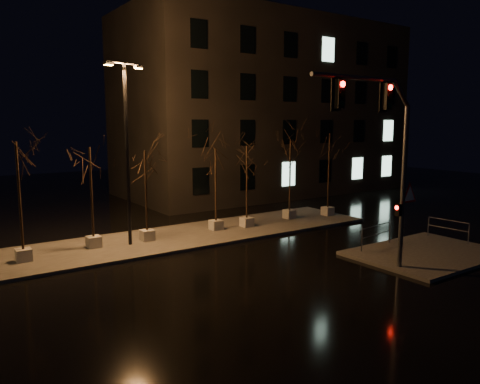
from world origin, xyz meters
TOP-DOWN VIEW (x-y plane):
  - ground at (0.00, 0.00)m, footprint 90.00×90.00m
  - median at (0.00, 6.00)m, footprint 22.00×5.00m
  - sidewalk_corner at (7.50, -3.50)m, footprint 7.00×5.00m
  - building at (14.00, 18.00)m, footprint 25.00×12.00m
  - tree_0 at (-8.62, 5.77)m, footprint 1.80×1.80m
  - tree_1 at (-5.32, 6.32)m, footprint 1.80×1.80m
  - tree_2 at (-2.59, 6.11)m, footprint 1.80×1.80m
  - tree_3 at (1.66, 6.17)m, footprint 1.80×1.80m
  - tree_4 at (3.58, 5.84)m, footprint 1.80×1.80m
  - tree_5 at (7.25, 6.26)m, footprint 1.80×1.80m
  - tree_6 at (10.00, 5.60)m, footprint 1.80×1.80m
  - traffic_signal_mast at (3.24, -4.23)m, footprint 6.39×0.34m
  - streetlight_main at (-3.63, 5.84)m, footprint 2.20×0.91m
  - guard_rail_a at (6.24, -1.50)m, footprint 2.52×0.38m
  - guard_rail_b at (10.50, -2.69)m, footprint 0.22×2.23m

SIDE VIEW (x-z plane):
  - ground at x=0.00m, z-range 0.00..0.00m
  - median at x=0.00m, z-range 0.00..0.15m
  - sidewalk_corner at x=7.50m, z-range 0.00..0.15m
  - guard_rail_b at x=10.50m, z-range 0.30..1.36m
  - guard_rail_a at x=6.24m, z-range 0.32..1.41m
  - tree_2 at x=-2.59m, z-range 1.39..6.19m
  - tree_3 at x=1.66m, z-range 1.39..6.20m
  - tree_4 at x=3.58m, z-range 1.41..6.29m
  - tree_1 at x=-5.32m, z-range 1.46..6.53m
  - tree_5 at x=7.25m, z-range 1.47..6.55m
  - tree_0 at x=-8.62m, z-range 1.56..6.99m
  - tree_6 at x=10.00m, z-range 1.58..7.12m
  - traffic_signal_mast at x=3.24m, z-range 1.37..9.17m
  - streetlight_main at x=-3.63m, z-range 0.84..9.79m
  - building at x=14.00m, z-range 0.00..15.00m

